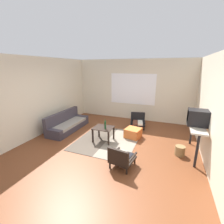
{
  "coord_description": "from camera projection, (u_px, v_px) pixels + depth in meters",
  "views": [
    {
      "loc": [
        1.68,
        -3.89,
        2.35
      ],
      "look_at": [
        -0.1,
        0.69,
        0.94
      ],
      "focal_mm": 25.06,
      "sensor_mm": 36.0,
      "label": 1
    }
  ],
  "objects": [
    {
      "name": "ottoman_orange",
      "position": [
        133.0,
        133.0,
        5.4
      ],
      "size": [
        0.58,
        0.58,
        0.32
      ],
      "primitive_type": "cube",
      "rotation": [
        0.0,
        0.0,
        -0.2
      ],
      "color": "#D1662D",
      "rests_on": "ground"
    },
    {
      "name": "area_rug",
      "position": [
        108.0,
        140.0,
        5.21
      ],
      "size": [
        1.9,
        2.15,
        0.01
      ],
      "color": "#4C4238",
      "rests_on": "ground"
    },
    {
      "name": "glass_bottle",
      "position": [
        105.0,
        125.0,
        4.91
      ],
      "size": [
        0.06,
        0.06,
        0.31
      ],
      "color": "#194723",
      "rests_on": "coffee_table"
    },
    {
      "name": "armchair_by_window",
      "position": [
        138.0,
        121.0,
        6.32
      ],
      "size": [
        0.68,
        0.69,
        0.57
      ],
      "color": "black",
      "rests_on": "ground"
    },
    {
      "name": "coffee_table",
      "position": [
        103.0,
        130.0,
        5.07
      ],
      "size": [
        0.63,
        0.54,
        0.48
      ],
      "color": "black",
      "rests_on": "ground"
    },
    {
      "name": "console_shelf",
      "position": [
        196.0,
        128.0,
        4.19
      ],
      "size": [
        0.37,
        1.41,
        0.89
      ],
      "color": "#B2AD9E",
      "rests_on": "ground"
    },
    {
      "name": "armchair_striped_foreground",
      "position": [
        121.0,
        158.0,
        3.74
      ],
      "size": [
        0.61,
        0.64,
        0.56
      ],
      "color": "black",
      "rests_on": "ground"
    },
    {
      "name": "far_wall_with_window",
      "position": [
        133.0,
        90.0,
        7.09
      ],
      "size": [
        5.6,
        0.13,
        2.7
      ],
      "color": "beige",
      "rests_on": "ground"
    },
    {
      "name": "wicker_basket",
      "position": [
        180.0,
        151.0,
        4.3
      ],
      "size": [
        0.26,
        0.26,
        0.27
      ],
      "primitive_type": "cylinder",
      "color": "olive",
      "rests_on": "ground"
    },
    {
      "name": "couch",
      "position": [
        67.0,
        124.0,
        6.06
      ],
      "size": [
        0.69,
        1.91,
        0.7
      ],
      "color": "#38333D",
      "rests_on": "ground"
    },
    {
      "name": "side_wall_right",
      "position": [
        215.0,
        111.0,
        3.69
      ],
      "size": [
        0.12,
        6.6,
        2.7
      ],
      "primitive_type": "cube",
      "color": "beige",
      "rests_on": "ground"
    },
    {
      "name": "crt_television",
      "position": [
        198.0,
        118.0,
        4.03
      ],
      "size": [
        0.48,
        0.4,
        0.41
      ],
      "color": "black",
      "rests_on": "console_shelf"
    },
    {
      "name": "ground_plane",
      "position": [
        107.0,
        148.0,
        4.72
      ],
      "size": [
        7.8,
        7.8,
        0.0
      ],
      "primitive_type": "plane",
      "color": "brown"
    },
    {
      "name": "side_wall_left",
      "position": [
        41.0,
        96.0,
        5.54
      ],
      "size": [
        0.12,
        6.6,
        2.7
      ],
      "primitive_type": "cube",
      "color": "beige",
      "rests_on": "ground"
    },
    {
      "name": "clay_vase",
      "position": [
        195.0,
        116.0,
        4.49
      ],
      "size": [
        0.21,
        0.21,
        0.29
      ],
      "color": "brown",
      "rests_on": "console_shelf"
    }
  ]
}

